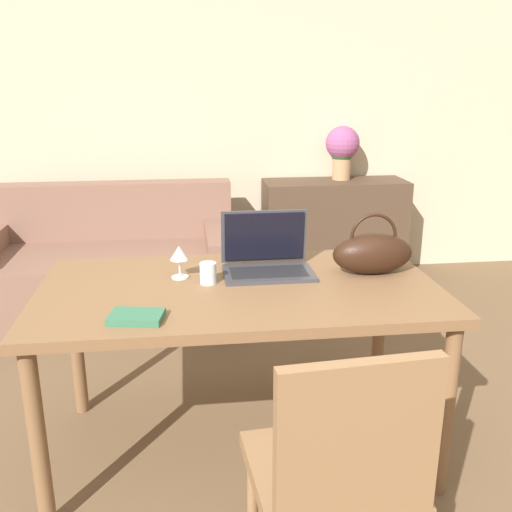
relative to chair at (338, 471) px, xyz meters
name	(u,v)px	position (x,y,z in m)	size (l,w,h in m)	color
wall_back	(220,103)	(-0.10, 3.21, 0.84)	(10.00, 0.06, 2.70)	beige
dining_table	(240,304)	(-0.18, 0.85, 0.16)	(1.58, 0.87, 0.74)	brown
chair	(338,471)	(0.00, 0.00, 0.00)	(0.47, 0.47, 0.90)	olive
couch	(107,268)	(-0.94, 2.56, -0.23)	(1.76, 0.92, 0.82)	#7F5B4C
sideboard	(334,230)	(0.76, 2.96, -0.12)	(1.10, 0.40, 0.78)	#4C3828
laptop	(266,256)	(-0.05, 1.02, 0.30)	(0.37, 0.27, 0.25)	#38383D
drinking_glass	(208,273)	(-0.31, 0.89, 0.28)	(0.07, 0.07, 0.09)	silver
wine_glass	(179,255)	(-0.42, 0.97, 0.33)	(0.08, 0.08, 0.14)	silver
handbag	(373,253)	(0.38, 0.93, 0.33)	(0.34, 0.16, 0.26)	black
flower_vase	(342,148)	(0.82, 3.02, 0.51)	(0.26, 0.26, 0.41)	tan
book	(136,317)	(-0.57, 0.56, 0.25)	(0.20, 0.15, 0.02)	#336B4C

